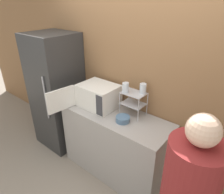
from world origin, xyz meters
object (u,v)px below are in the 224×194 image
(dish_rack, at_px, (134,99))
(refrigerator, at_px, (57,93))
(bowl, at_px, (123,119))
(glass_back_right, at_px, (143,89))
(glass_front_left, at_px, (125,87))
(person, at_px, (188,194))
(microwave, at_px, (96,96))

(dish_rack, distance_m, refrigerator, 1.35)
(dish_rack, relative_size, bowl, 1.79)
(glass_back_right, relative_size, refrigerator, 0.07)
(glass_front_left, height_order, person, person)
(person, bearing_deg, glass_back_right, 141.10)
(glass_back_right, distance_m, refrigerator, 1.47)
(glass_front_left, distance_m, refrigerator, 1.29)
(dish_rack, relative_size, person, 0.19)
(refrigerator, bearing_deg, microwave, 3.40)
(microwave, distance_m, glass_front_left, 0.47)
(microwave, bearing_deg, glass_back_right, 17.65)
(dish_rack, relative_size, glass_front_left, 2.51)
(microwave, height_order, bowl, microwave)
(glass_back_right, bearing_deg, refrigerator, -170.50)
(dish_rack, relative_size, refrigerator, 0.16)
(glass_back_right, height_order, bowl, glass_back_right)
(glass_front_left, bearing_deg, dish_rack, 29.34)
(glass_front_left, xyz_separation_m, person, (1.04, -0.59, -0.42))
(person, height_order, refrigerator, refrigerator)
(microwave, distance_m, glass_back_right, 0.65)
(bowl, bearing_deg, microwave, 170.43)
(bowl, height_order, person, person)
(glass_back_right, distance_m, person, 1.19)
(refrigerator, bearing_deg, glass_front_left, 5.98)
(refrigerator, bearing_deg, glass_back_right, 9.50)
(refrigerator, bearing_deg, person, -11.51)
(dish_rack, distance_m, glass_front_left, 0.18)
(person, bearing_deg, microwave, 160.60)
(refrigerator, bearing_deg, dish_rack, 7.74)
(microwave, xyz_separation_m, person, (1.45, -0.51, -0.21))
(bowl, bearing_deg, glass_front_left, 118.91)
(glass_front_left, xyz_separation_m, bowl, (0.09, -0.16, -0.33))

